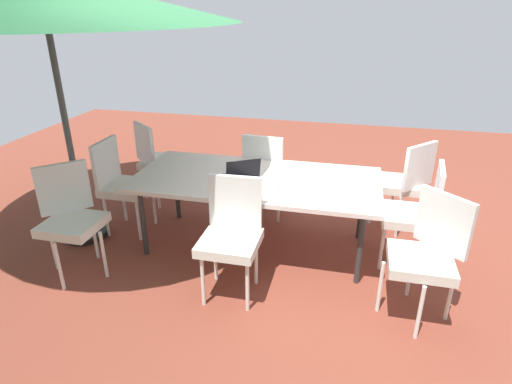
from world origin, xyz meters
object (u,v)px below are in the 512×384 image
Objects in this scene: chair_northeast at (70,215)px; chair_southwest at (404,180)px; dining_table at (256,182)px; chair_northwest at (427,252)px; laptop at (241,174)px; chair_east at (122,182)px; chair_west at (416,211)px; chair_southeast at (158,158)px; chair_south at (266,170)px; chair_north at (231,232)px; cup at (274,183)px.

chair_northeast and chair_southwest have the same top height.
dining_table is 1.62m from chair_northwest.
dining_table is 0.17m from laptop.
chair_east is 1.32m from laptop.
chair_northeast is 1.00× the size of chair_southwest.
chair_west reaches higher than laptop.
laptop is (-1.25, 0.83, 0.23)m from chair_southeast.
chair_northeast is (0.09, 1.55, 0.00)m from chair_southeast.
chair_west is at bearing 161.11° from chair_south.
chair_north is (-1.35, 1.51, 0.00)m from chair_southeast.
laptop is at bearing -80.72° from chair_west.
chair_north is 1.00× the size of chair_southwest.
chair_northwest is 1.00× the size of chair_east.
chair_north is (1.48, 0.75, 0.00)m from chair_west.
chair_west is at bearing 24.35° from chair_north.
chair_southeast and chair_east have the same top height.
chair_southwest is 1.74m from laptop.
chair_northeast is 0.79m from chair_east.
dining_table is 1.46m from chair_west.
chair_east is at bearing 42.72° from chair_northeast.
chair_east is at bearing 125.80° from chair_southeast.
chair_east is (2.89, -0.70, 0.00)m from chair_northwest.
chair_north is (1.49, 0.05, 0.00)m from chair_northwest.
chair_south is 0.94m from cup.
laptop is (0.08, 0.74, 0.23)m from chair_south.
chair_west is at bearing -170.64° from cup.
laptop is at bearing 26.83° from dining_table.
laptop is at bearing 95.85° from chair_north.
chair_east is 1.67m from cup.
chair_east is 1.00× the size of chair_southwest.
dining_table is at bearing -169.69° from chair_southeast.
chair_northeast reaches higher than laptop.
chair_north reaches higher than laptop.
chair_northwest is 1.49m from chair_north.
chair_southeast is 2.44× the size of laptop.
chair_northeast reaches higher than cup.
chair_northwest is at bearing -0.51° from chair_north.
chair_east is at bearing -83.44° from chair_west.
chair_west and chair_south have the same top height.
chair_east is (2.88, -0.00, 0.00)m from chair_west.
chair_northwest and chair_northeast have the same top height.
chair_southeast is 2.79m from chair_southwest.
chair_south is at bearing -144.51° from chair_southeast.
cup is (1.24, 0.20, 0.22)m from chair_west.
chair_north and chair_southwest have the same top height.
chair_south is 11.61× the size of cup.
chair_east is 2.92m from chair_southwest.
chair_northwest and chair_north have the same top height.
chair_west is at bearing -179.63° from dining_table.
chair_south is at bearing -46.19° from chair_southwest.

